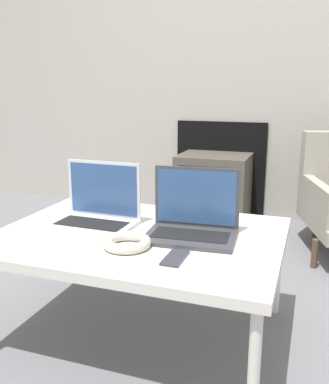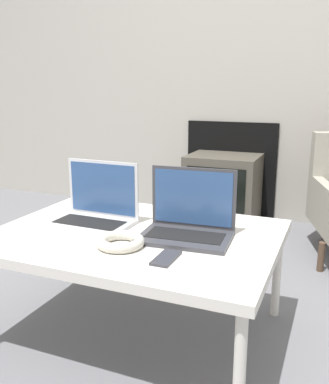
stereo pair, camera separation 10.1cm
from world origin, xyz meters
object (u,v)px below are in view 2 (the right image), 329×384
(laptop_left, at_px, (95,210))
(headphones, at_px, (120,242))
(laptop_right, at_px, (188,221))
(phone, at_px, (166,258))
(tv, at_px, (223,189))

(laptop_left, xyz_separation_m, headphones, (0.22, -0.20, -0.04))
(laptop_right, bearing_deg, headphones, -137.38)
(laptop_right, bearing_deg, phone, -92.19)
(phone, distance_m, tv, 1.79)
(laptop_right, height_order, headphones, laptop_right)
(laptop_left, bearing_deg, headphones, -40.31)
(laptop_right, bearing_deg, tv, 95.61)
(headphones, distance_m, phone, 0.20)
(laptop_left, height_order, tv, laptop_left)
(laptop_right, height_order, phone, laptop_right)
(laptop_right, xyz_separation_m, phone, (0.01, -0.24, -0.05))
(laptop_right, relative_size, tv, 0.69)
(headphones, bearing_deg, laptop_left, 138.50)
(laptop_left, height_order, headphones, laptop_left)
(laptop_left, height_order, laptop_right, same)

